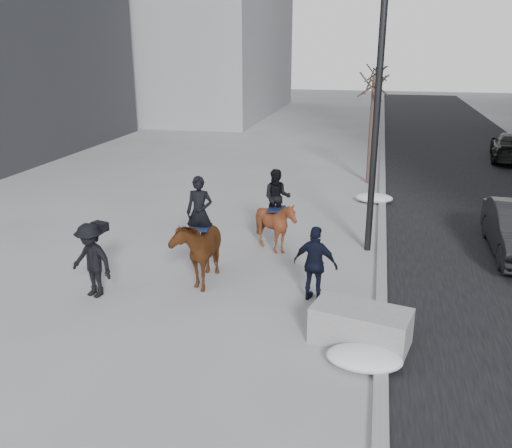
# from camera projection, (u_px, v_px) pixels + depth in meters

# --- Properties ---
(ground) EXTENTS (120.00, 120.00, 0.00)m
(ground) POSITION_uv_depth(u_px,v_px,m) (244.00, 304.00, 12.14)
(ground) COLOR gray
(ground) RESTS_ON ground
(road) EXTENTS (8.00, 90.00, 0.01)m
(road) POSITION_uv_depth(u_px,v_px,m) (493.00, 202.00, 19.95)
(road) COLOR black
(road) RESTS_ON ground
(curb) EXTENTS (0.25, 90.00, 0.12)m
(curb) POSITION_uv_depth(u_px,v_px,m) (382.00, 194.00, 20.76)
(curb) COLOR gray
(curb) RESTS_ON ground
(planter) EXTENTS (2.01, 1.33, 0.74)m
(planter) POSITION_uv_depth(u_px,v_px,m) (361.00, 326.00, 10.45)
(planter) COLOR gray
(planter) RESTS_ON ground
(car_far) EXTENTS (2.68, 5.06, 1.40)m
(car_far) POSITION_uv_depth(u_px,v_px,m) (512.00, 147.00, 26.84)
(car_far) COLOR black
(car_far) RESTS_ON ground
(tree_near) EXTENTS (1.20, 1.20, 4.80)m
(tree_near) POSITION_uv_depth(u_px,v_px,m) (372.00, 125.00, 21.98)
(tree_near) COLOR #35291F
(tree_near) RESTS_ON ground
(tree_far) EXTENTS (1.20, 1.20, 4.81)m
(tree_far) POSITION_uv_depth(u_px,v_px,m) (375.00, 102.00, 30.45)
(tree_far) COLOR #342C1F
(tree_far) RESTS_ON ground
(mounted_left) EXTENTS (1.03, 2.05, 2.58)m
(mounted_left) POSITION_uv_depth(u_px,v_px,m) (199.00, 243.00, 13.09)
(mounted_left) COLOR #4C2D0F
(mounted_left) RESTS_ON ground
(mounted_right) EXTENTS (1.37, 1.50, 2.31)m
(mounted_right) POSITION_uv_depth(u_px,v_px,m) (276.00, 219.00, 14.99)
(mounted_right) COLOR #531F10
(mounted_right) RESTS_ON ground
(feeder) EXTENTS (1.10, 0.97, 1.75)m
(feeder) POSITION_uv_depth(u_px,v_px,m) (315.00, 264.00, 12.06)
(feeder) COLOR black
(feeder) RESTS_ON ground
(camera_crew) EXTENTS (1.28, 0.96, 1.75)m
(camera_crew) POSITION_uv_depth(u_px,v_px,m) (92.00, 260.00, 12.27)
(camera_crew) COLOR black
(camera_crew) RESTS_ON ground
(lamppost) EXTENTS (0.25, 1.36, 9.09)m
(lamppost) POSITION_uv_depth(u_px,v_px,m) (380.00, 66.00, 13.85)
(lamppost) COLOR black
(lamppost) RESTS_ON ground
(snow_piles) EXTENTS (1.38, 11.78, 0.35)m
(snow_piles) POSITION_uv_depth(u_px,v_px,m) (371.00, 252.00, 14.66)
(snow_piles) COLOR silver
(snow_piles) RESTS_ON ground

